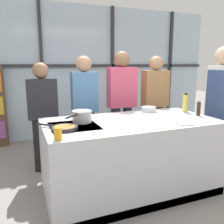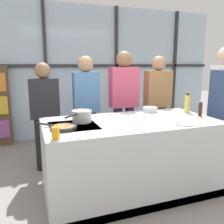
% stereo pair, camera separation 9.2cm
% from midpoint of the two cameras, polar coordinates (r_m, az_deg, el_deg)
% --- Properties ---
extents(ground_plane, '(18.00, 18.00, 0.00)m').
position_cam_midpoint_polar(ground_plane, '(3.20, 5.23, -18.03)').
color(ground_plane, gray).
extents(back_window_wall, '(6.40, 0.10, 2.80)m').
position_cam_midpoint_polar(back_window_wall, '(5.25, -6.59, 9.53)').
color(back_window_wall, silver).
rests_on(back_window_wall, ground_plane).
extents(demo_island, '(2.08, 1.06, 0.91)m').
position_cam_midpoint_polar(demo_island, '(3.00, 5.37, -10.50)').
color(demo_island, silver).
rests_on(demo_island, ground_plane).
extents(chef, '(0.25, 0.40, 1.81)m').
position_cam_midpoint_polar(chef, '(3.63, 25.76, 2.12)').
color(chef, black).
rests_on(chef, ground_plane).
extents(spectator_far_left, '(0.42, 0.22, 1.60)m').
position_cam_midpoint_polar(spectator_far_left, '(3.58, -15.17, 0.35)').
color(spectator_far_left, black).
rests_on(spectator_far_left, ground_plane).
extents(spectator_center_left, '(0.39, 0.24, 1.69)m').
position_cam_midpoint_polar(spectator_center_left, '(3.67, -5.47, 2.17)').
color(spectator_center_left, '#232838').
rests_on(spectator_center_left, ground_plane).
extents(spectator_center_right, '(0.46, 0.25, 1.77)m').
position_cam_midpoint_polar(spectator_center_right, '(3.86, 3.55, 3.05)').
color(spectator_center_right, '#232838').
rests_on(spectator_center_right, ground_plane).
extents(spectator_far_right, '(0.45, 0.24, 1.71)m').
position_cam_midpoint_polar(spectator_far_right, '(4.15, 11.51, 2.86)').
color(spectator_far_right, '#47382D').
rests_on(spectator_far_right, ground_plane).
extents(frying_pan, '(0.40, 0.40, 0.04)m').
position_cam_midpoint_polar(frying_pan, '(2.51, -10.69, -3.67)').
color(frying_pan, '#232326').
rests_on(frying_pan, demo_island).
extents(saucepan, '(0.35, 0.34, 0.14)m').
position_cam_midpoint_polar(saucepan, '(2.78, -6.36, -0.95)').
color(saucepan, silver).
rests_on(saucepan, demo_island).
extents(white_plate, '(0.25, 0.25, 0.01)m').
position_cam_midpoint_polar(white_plate, '(2.82, 17.75, -2.62)').
color(white_plate, white).
rests_on(white_plate, demo_island).
extents(mixing_bowl, '(0.21, 0.21, 0.07)m').
position_cam_midpoint_polar(mixing_bowl, '(3.42, 9.89, 0.67)').
color(mixing_bowl, silver).
rests_on(mixing_bowl, demo_island).
extents(oil_bottle, '(0.08, 0.08, 0.27)m').
position_cam_midpoint_polar(oil_bottle, '(3.49, 18.38, 1.95)').
color(oil_bottle, '#E0CC4C').
rests_on(oil_bottle, demo_island).
extents(pepper_grinder, '(0.05, 0.05, 0.21)m').
position_cam_midpoint_polar(pepper_grinder, '(3.30, 21.21, 0.71)').
color(pepper_grinder, '#332319').
rests_on(pepper_grinder, demo_island).
extents(juice_glass_near, '(0.07, 0.07, 0.11)m').
position_cam_midpoint_polar(juice_glass_near, '(2.19, -12.26, -4.99)').
color(juice_glass_near, orange).
rests_on(juice_glass_near, demo_island).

